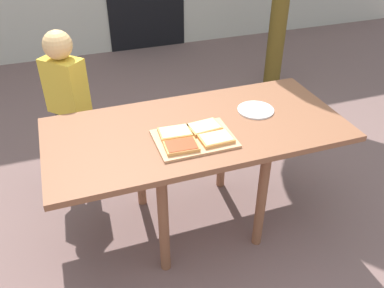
{
  "coord_description": "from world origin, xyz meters",
  "views": [
    {
      "loc": [
        -0.61,
        -1.68,
        1.79
      ],
      "look_at": [
        -0.03,
        0.0,
        0.58
      ],
      "focal_mm": 37.77,
      "sensor_mm": 36.0,
      "label": 1
    }
  ],
  "objects_px": {
    "cutting_board": "(194,139)",
    "pizza_slice_near_right": "(216,139)",
    "pizza_slice_near_left": "(181,146)",
    "pizza_slice_far_right": "(204,127)",
    "plate_white_right": "(256,110)",
    "dining_table": "(197,139)",
    "child_left": "(69,102)",
    "pizza_slice_far_left": "(175,133)"
  },
  "relations": [
    {
      "from": "pizza_slice_near_left",
      "to": "pizza_slice_far_left",
      "type": "distance_m",
      "value": 0.12
    },
    {
      "from": "dining_table",
      "to": "plate_white_right",
      "type": "distance_m",
      "value": 0.38
    },
    {
      "from": "dining_table",
      "to": "pizza_slice_far_left",
      "type": "height_order",
      "value": "pizza_slice_far_left"
    },
    {
      "from": "pizza_slice_near_left",
      "to": "pizza_slice_far_right",
      "type": "distance_m",
      "value": 0.21
    },
    {
      "from": "pizza_slice_far_right",
      "to": "pizza_slice_near_left",
      "type": "bearing_deg",
      "value": -142.72
    },
    {
      "from": "dining_table",
      "to": "cutting_board",
      "type": "bearing_deg",
      "value": -115.99
    },
    {
      "from": "cutting_board",
      "to": "pizza_slice_near_left",
      "type": "height_order",
      "value": "pizza_slice_near_left"
    },
    {
      "from": "cutting_board",
      "to": "pizza_slice_far_left",
      "type": "xyz_separation_m",
      "value": [
        -0.08,
        0.06,
        0.02
      ]
    },
    {
      "from": "pizza_slice_far_right",
      "to": "pizza_slice_near_right",
      "type": "distance_m",
      "value": 0.12
    },
    {
      "from": "pizza_slice_far_right",
      "to": "plate_white_right",
      "type": "height_order",
      "value": "pizza_slice_far_right"
    },
    {
      "from": "cutting_board",
      "to": "plate_white_right",
      "type": "relative_size",
      "value": 1.92
    },
    {
      "from": "pizza_slice_near_left",
      "to": "pizza_slice_near_right",
      "type": "distance_m",
      "value": 0.18
    },
    {
      "from": "cutting_board",
      "to": "plate_white_right",
      "type": "height_order",
      "value": "cutting_board"
    },
    {
      "from": "dining_table",
      "to": "child_left",
      "type": "relative_size",
      "value": 1.48
    },
    {
      "from": "pizza_slice_near_left",
      "to": "pizza_slice_far_right",
      "type": "xyz_separation_m",
      "value": [
        0.16,
        0.13,
        0.0
      ]
    },
    {
      "from": "cutting_board",
      "to": "pizza_slice_far_left",
      "type": "height_order",
      "value": "pizza_slice_far_left"
    },
    {
      "from": "cutting_board",
      "to": "dining_table",
      "type": "bearing_deg",
      "value": 64.01
    },
    {
      "from": "pizza_slice_near_left",
      "to": "plate_white_right",
      "type": "distance_m",
      "value": 0.56
    },
    {
      "from": "plate_white_right",
      "to": "pizza_slice_far_right",
      "type": "bearing_deg",
      "value": -163.39
    },
    {
      "from": "pizza_slice_near_left",
      "to": "plate_white_right",
      "type": "xyz_separation_m",
      "value": [
        0.51,
        0.23,
        -0.02
      ]
    },
    {
      "from": "cutting_board",
      "to": "child_left",
      "type": "xyz_separation_m",
      "value": [
        -0.55,
        0.75,
        -0.08
      ]
    },
    {
      "from": "pizza_slice_far_right",
      "to": "child_left",
      "type": "relative_size",
      "value": 0.16
    },
    {
      "from": "dining_table",
      "to": "pizza_slice_near_left",
      "type": "height_order",
      "value": "pizza_slice_near_left"
    },
    {
      "from": "pizza_slice_near_left",
      "to": "pizza_slice_near_right",
      "type": "height_order",
      "value": "same"
    },
    {
      "from": "pizza_slice_near_right",
      "to": "child_left",
      "type": "xyz_separation_m",
      "value": [
        -0.65,
        0.81,
        -0.09
      ]
    },
    {
      "from": "cutting_board",
      "to": "pizza_slice_near_right",
      "type": "distance_m",
      "value": 0.11
    },
    {
      "from": "cutting_board",
      "to": "pizza_slice_near_right",
      "type": "height_order",
      "value": "pizza_slice_near_right"
    },
    {
      "from": "cutting_board",
      "to": "child_left",
      "type": "distance_m",
      "value": 0.94
    },
    {
      "from": "cutting_board",
      "to": "pizza_slice_near_right",
      "type": "relative_size",
      "value": 2.4
    },
    {
      "from": "pizza_slice_far_right",
      "to": "plate_white_right",
      "type": "bearing_deg",
      "value": 16.61
    },
    {
      "from": "pizza_slice_far_right",
      "to": "pizza_slice_far_left",
      "type": "relative_size",
      "value": 1.02
    },
    {
      "from": "pizza_slice_near_left",
      "to": "pizza_slice_far_left",
      "type": "relative_size",
      "value": 1.0
    },
    {
      "from": "cutting_board",
      "to": "pizza_slice_near_right",
      "type": "xyz_separation_m",
      "value": [
        0.09,
        -0.06,
        0.02
      ]
    },
    {
      "from": "cutting_board",
      "to": "child_left",
      "type": "bearing_deg",
      "value": 126.41
    },
    {
      "from": "child_left",
      "to": "dining_table",
      "type": "bearing_deg",
      "value": -46.41
    },
    {
      "from": "pizza_slice_near_right",
      "to": "pizza_slice_far_left",
      "type": "height_order",
      "value": "same"
    },
    {
      "from": "pizza_slice_near_right",
      "to": "pizza_slice_far_left",
      "type": "xyz_separation_m",
      "value": [
        -0.17,
        0.12,
        0.0
      ]
    },
    {
      "from": "pizza_slice_near_left",
      "to": "pizza_slice_far_left",
      "type": "xyz_separation_m",
      "value": [
        0.01,
        0.12,
        0.0
      ]
    },
    {
      "from": "pizza_slice_far_left",
      "to": "pizza_slice_near_right",
      "type": "bearing_deg",
      "value": -34.18
    },
    {
      "from": "cutting_board",
      "to": "pizza_slice_far_left",
      "type": "distance_m",
      "value": 0.1
    },
    {
      "from": "pizza_slice_far_right",
      "to": "child_left",
      "type": "height_order",
      "value": "child_left"
    },
    {
      "from": "pizza_slice_far_right",
      "to": "cutting_board",
      "type": "bearing_deg",
      "value": -141.18
    }
  ]
}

